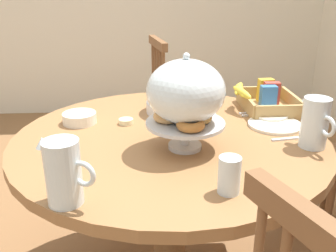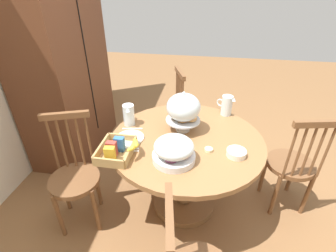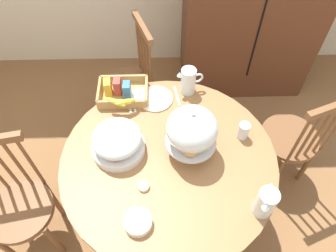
{
  "view_description": "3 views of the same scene",
  "coord_description": "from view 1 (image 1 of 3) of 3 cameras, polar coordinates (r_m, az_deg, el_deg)",
  "views": [
    {
      "loc": [
        1.43,
        0.01,
        1.31
      ],
      "look_at": [
        -0.04,
        0.11,
        0.74
      ],
      "focal_mm": 40.89,
      "sensor_mm": 36.0,
      "label": 1
    },
    {
      "loc": [
        -1.59,
        -0.01,
        1.86
      ],
      "look_at": [
        0.06,
        0.26,
        0.84
      ],
      "focal_mm": 26.92,
      "sensor_mm": 36.0,
      "label": 2
    },
    {
      "loc": [
        0.03,
        -0.82,
        2.28
      ],
      "look_at": [
        0.06,
        0.26,
        0.84
      ],
      "focal_mm": 34.27,
      "sensor_mm": 36.0,
      "label": 3
    }
  ],
  "objects": [
    {
      "name": "china_plate_large",
      "position": [
        1.64,
        15.63,
        0.2
      ],
      "size": [
        0.22,
        0.22,
        0.01
      ],
      "primitive_type": "cylinder",
      "color": "white",
      "rests_on": "dining_table"
    },
    {
      "name": "butter_dish",
      "position": [
        1.61,
        -6.29,
        0.69
      ],
      "size": [
        0.06,
        0.06,
        0.02
      ],
      "primitive_type": "cylinder",
      "color": "beige",
      "rests_on": "dining_table"
    },
    {
      "name": "china_plate_small",
      "position": [
        1.72,
        15.04,
        1.63
      ],
      "size": [
        0.15,
        0.15,
        0.01
      ],
      "primitive_type": "cylinder",
      "color": "white",
      "rests_on": "china_plate_large"
    },
    {
      "name": "table_knife",
      "position": [
        1.76,
        13.52,
        1.72
      ],
      "size": [
        0.04,
        0.17,
        0.01
      ],
      "primitive_type": "cube",
      "rotation": [
        0.0,
        0.0,
        8.02
      ],
      "color": "silver",
      "rests_on": "dining_table"
    },
    {
      "name": "dinner_fork",
      "position": [
        1.78,
        13.1,
        2.03
      ],
      "size": [
        0.04,
        0.17,
        0.01
      ],
      "primitive_type": "cube",
      "rotation": [
        0.0,
        0.0,
        8.02
      ],
      "color": "silver",
      "rests_on": "dining_table"
    },
    {
      "name": "soup_spoon",
      "position": [
        1.53,
        18.04,
        -1.74
      ],
      "size": [
        0.04,
        0.17,
        0.01
      ],
      "primitive_type": "cube",
      "rotation": [
        0.0,
        0.0,
        8.02
      ],
      "color": "silver",
      "rests_on": "dining_table"
    },
    {
      "name": "cereal_basket",
      "position": [
        1.83,
        14.33,
        3.8
      ],
      "size": [
        0.32,
        0.3,
        0.12
      ],
      "color": "tan",
      "rests_on": "dining_table"
    },
    {
      "name": "fruit_platter_covered",
      "position": [
        1.73,
        1.71,
        4.86
      ],
      "size": [
        0.3,
        0.3,
        0.18
      ],
      "color": "silver",
      "rests_on": "dining_table"
    },
    {
      "name": "cereal_bowl",
      "position": [
        1.65,
        -13.05,
        1.17
      ],
      "size": [
        0.14,
        0.14,
        0.04
      ],
      "primitive_type": "cylinder",
      "color": "white",
      "rests_on": "dining_table"
    },
    {
      "name": "orange_juice_pitcher",
      "position": [
        1.06,
        -15.27,
        -7.07
      ],
      "size": [
        0.1,
        0.17,
        0.18
      ],
      "color": "silver",
      "rests_on": "dining_table"
    },
    {
      "name": "dining_table",
      "position": [
        1.58,
        0.24,
        -8.43
      ],
      "size": [
        1.21,
        1.21,
        0.74
      ],
      "color": "olive",
      "rests_on": "ground_plane"
    },
    {
      "name": "drinking_glass",
      "position": [
        1.1,
        9.13,
        -7.25
      ],
      "size": [
        0.06,
        0.06,
        0.11
      ],
      "primitive_type": "cylinder",
      "color": "silver",
      "rests_on": "dining_table"
    },
    {
      "name": "pastry_stand_with_dome",
      "position": [
        1.31,
        2.66,
        4.56
      ],
      "size": [
        0.28,
        0.28,
        0.34
      ],
      "color": "silver",
      "rests_on": "dining_table"
    },
    {
      "name": "milk_pitcher",
      "position": [
        1.46,
        21.03,
        0.16
      ],
      "size": [
        0.18,
        0.1,
        0.18
      ],
      "color": "silver",
      "rests_on": "dining_table"
    },
    {
      "name": "windsor_chair_far_side",
      "position": [
        2.43,
        -4.55,
        0.42
      ],
      "size": [
        0.41,
        0.41,
        0.97
      ],
      "color": "brown",
      "rests_on": "ground_plane"
    }
  ]
}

